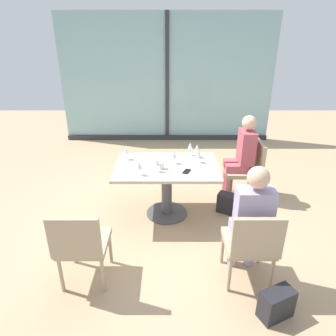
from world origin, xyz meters
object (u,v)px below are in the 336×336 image
Objects in this scene: wine_glass_5 at (200,153)px; chair_front_left at (82,243)px; dining_table_main at (168,178)px; wine_glass_1 at (140,165)px; person_far_right at (243,154)px; chair_front_right at (252,243)px; person_front_right at (252,218)px; wine_glass_6 at (175,154)px; wine_glass_2 at (192,146)px; coffee_cup at (162,165)px; handbag_0 at (278,304)px; chair_far_right at (249,166)px; cell_phone_on_table at (188,171)px; wine_glass_3 at (158,162)px; wine_glass_4 at (127,150)px; handbag_1 at (230,204)px; wine_glass_0 at (198,148)px.

chair_front_left is at bearing -131.46° from wine_glass_5.
dining_table_main is 7.20× the size of wine_glass_1.
person_far_right reaches higher than wine_glass_5.
dining_table_main is 1.53× the size of chair_front_right.
person_front_right is 6.81× the size of wine_glass_6.
person_far_right is at bearing 10.56° from wine_glass_2.
chair_front_left reaches higher than coffee_cup.
chair_front_right is at bearing -62.20° from wine_glass_6.
handbag_0 is at bearing -72.64° from wine_glass_5.
wine_glass_2 is 1.00× the size of wine_glass_5.
chair_far_right is at bearing 41.69° from chair_front_left.
dining_table_main is at bearing -165.89° from wine_glass_5.
coffee_cup is 0.62× the size of cell_phone_on_table.
wine_glass_3 is (-0.92, 0.99, 0.16)m from person_front_right.
chair_far_right is 1.19m from cell_phone_on_table.
person_far_right is 6.81× the size of wine_glass_2.
handbag_0 is at bearing -63.22° from wine_glass_6.
wine_glass_5 is (-0.39, 1.27, 0.16)m from person_front_right.
coffee_cup is at bearing -127.32° from dining_table_main.
wine_glass_1 is 0.91m from wine_glass_2.
coffee_cup is 0.30× the size of handbag_0.
handbag_1 is at bearing -7.20° from wine_glass_4.
chair_far_right is (0.39, 1.78, 0.00)m from chair_front_right.
wine_glass_2 reaches higher than dining_table_main.
wine_glass_5 is at bearing 105.70° from chair_front_right.
person_front_right is 6.81× the size of wine_glass_4.
chair_far_right is 1.75m from wine_glass_1.
wine_glass_1 is (-0.74, -0.56, 0.00)m from wine_glass_0.
chair_front_left is at bearing -176.11° from person_front_right.
dining_table_main is 0.58m from wine_glass_2.
person_front_right is at bearing -37.75° from cell_phone_on_table.
chair_front_left is 6.04× the size of cell_phone_on_table.
wine_glass_6 is at bearing 91.82° from handbag_0.
dining_table_main is 0.33m from wine_glass_6.
chair_front_right is at bearing -99.00° from person_far_right.
wine_glass_5 is (-0.67, -0.40, 0.16)m from person_far_right.
person_front_right is at bearing -46.85° from wine_glass_3.
chair_far_right is 4.70× the size of wine_glass_0.
dining_table_main is 0.53m from wine_glass_1.
wine_glass_3 is (-0.92, 1.10, 0.37)m from chair_front_right.
wine_glass_1 is at bearing -135.73° from wine_glass_2.
cell_phone_on_table is at bearing 91.04° from handbag_0.
chair_far_right is 1.80m from wine_glass_4.
wine_glass_0 is (1.22, 1.56, 0.37)m from chair_front_left.
chair_far_right is at bearing 59.07° from handbag_0.
wine_glass_6 is at bearing -158.66° from chair_far_right.
wine_glass_5 is at bearing 82.41° from handbag_0.
wine_glass_6 is 0.25m from coffee_cup.
wine_glass_6 is 0.62× the size of handbag_1.
wine_glass_4 reaches higher than chair_front_right.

